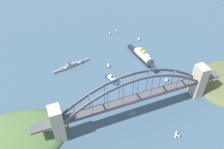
{
  "coord_description": "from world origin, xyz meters",
  "views": [
    {
      "loc": [
        -105.18,
        -183.85,
        252.84
      ],
      "look_at": [
        0.0,
        79.58,
        8.0
      ],
      "focal_mm": 37.51,
      "sensor_mm": 36.0,
      "label": 1
    }
  ],
  "objects": [
    {
      "name": "small_boat_4",
      "position": [
        91.83,
        165.35,
        4.42
      ],
      "size": [
        5.8,
        7.38,
        9.56
      ],
      "color": "#234C8C",
      "rests_on": "ground"
    },
    {
      "name": "small_boat_3",
      "position": [
        62.91,
        213.94,
        0.84
      ],
      "size": [
        3.6,
        10.91,
        2.31
      ],
      "color": "#B2231E",
      "rests_on": "ground"
    },
    {
      "name": "small_boat_0",
      "position": [
        78.23,
        40.99,
        5.61
      ],
      "size": [
        10.0,
        7.75,
        12.19
      ],
      "color": "brown",
      "rests_on": "ground"
    },
    {
      "name": "ground_plane",
      "position": [
        0.0,
        0.0,
        0.0
      ],
      "size": [
        1400.0,
        1400.0,
        0.0
      ],
      "primitive_type": "plane",
      "color": "#385166"
    },
    {
      "name": "harbor_arch_bridge",
      "position": [
        0.0,
        -0.0,
        29.22
      ],
      "size": [
        266.05,
        18.37,
        70.75
      ],
      "color": "#ADA38E",
      "rests_on": "ground"
    },
    {
      "name": "headland_west_shore",
      "position": [
        -165.42,
        14.87,
        0.0
      ],
      "size": [
        150.29,
        96.35,
        29.95
      ],
      "color": "#476638",
      "rests_on": "ground"
    },
    {
      "name": "small_boat_1",
      "position": [
        46.66,
        208.68,
        3.16
      ],
      "size": [
        6.6,
        4.83,
        6.79
      ],
      "color": "black",
      "rests_on": "ground"
    },
    {
      "name": "small_boat_2",
      "position": [
        5.63,
        109.54,
        4.64
      ],
      "size": [
        6.8,
        8.57,
        9.93
      ],
      "color": "#234C8C",
      "rests_on": "ground"
    },
    {
      "name": "seaplane_taxiing_near_bridge",
      "position": [
        34.48,
        -53.47,
        2.08
      ],
      "size": [
        9.11,
        9.13,
        4.93
      ],
      "color": "#B7B7B2",
      "rests_on": "ground"
    },
    {
      "name": "naval_cruiser",
      "position": [
        -54.19,
        133.07,
        2.74
      ],
      "size": [
        66.14,
        17.4,
        16.37
      ],
      "color": "gray",
      "rests_on": "ground"
    },
    {
      "name": "harbor_ferry_steamer",
      "position": [
        -2.25,
        74.37,
        2.79
      ],
      "size": [
        14.52,
        29.75,
        8.82
      ],
      "color": "navy",
      "rests_on": "ground"
    },
    {
      "name": "ocean_liner",
      "position": [
        68.89,
        107.32,
        5.92
      ],
      "size": [
        16.84,
        87.21,
        19.91
      ],
      "color": "#1E2333",
      "rests_on": "ground"
    }
  ]
}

